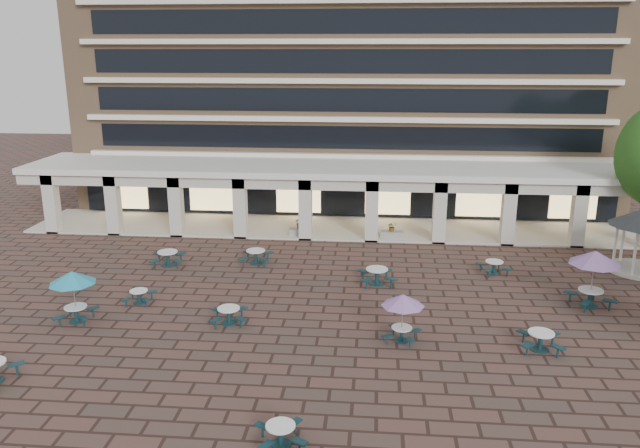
# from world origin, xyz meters

# --- Properties ---
(ground) EXTENTS (120.00, 120.00, 0.00)m
(ground) POSITION_xyz_m (0.00, 0.00, 0.00)
(ground) COLOR brown
(ground) RESTS_ON ground
(apartment_building) EXTENTS (40.00, 15.50, 25.20)m
(apartment_building) POSITION_xyz_m (0.00, 25.47, 12.60)
(apartment_building) COLOR #A17D5B
(apartment_building) RESTS_ON ground
(retail_arcade) EXTENTS (42.00, 6.60, 4.40)m
(retail_arcade) POSITION_xyz_m (0.00, 14.80, 3.00)
(retail_arcade) COLOR white
(retail_arcade) RESTS_ON ground
(picnic_table_2) EXTENTS (1.84, 1.84, 0.70)m
(picnic_table_2) POSITION_xyz_m (-0.45, -9.26, 0.42)
(picnic_table_2) COLOR #14373C
(picnic_table_2) RESTS_ON ground
(picnic_table_4) EXTENTS (2.07, 2.07, 2.39)m
(picnic_table_4) POSITION_xyz_m (-10.95, -1.12, 2.03)
(picnic_table_4) COLOR #14373C
(picnic_table_4) RESTS_ON ground
(picnic_table_5) EXTENTS (1.89, 1.89, 0.75)m
(picnic_table_5) POSITION_xyz_m (-4.08, -0.69, 0.45)
(picnic_table_5) COLOR #14373C
(picnic_table_5) RESTS_ON ground
(picnic_table_6) EXTENTS (1.82, 1.82, 2.10)m
(picnic_table_6) POSITION_xyz_m (3.53, -1.77, 1.78)
(picnic_table_6) COLOR #14373C
(picnic_table_6) RESTS_ON ground
(picnic_table_7) EXTENTS (1.89, 1.89, 0.79)m
(picnic_table_7) POSITION_xyz_m (9.13, -2.05, 0.47)
(picnic_table_7) COLOR #14373C
(picnic_table_7) RESTS_ON ground
(picnic_table_8) EXTENTS (1.53, 1.53, 0.65)m
(picnic_table_8) POSITION_xyz_m (-8.94, 1.22, 0.39)
(picnic_table_8) COLOR #14373C
(picnic_table_8) RESTS_ON ground
(picnic_table_9) EXTENTS (1.82, 1.82, 0.81)m
(picnic_table_9) POSITION_xyz_m (-4.40, 7.36, 0.48)
(picnic_table_9) COLOR #14373C
(picnic_table_9) RESTS_ON ground
(picnic_table_10) EXTENTS (1.86, 1.86, 0.72)m
(picnic_table_10) POSITION_xyz_m (8.84, 6.89, 0.43)
(picnic_table_10) COLOR #14373C
(picnic_table_10) RESTS_ON ground
(picnic_table_11) EXTENTS (2.40, 2.40, 2.77)m
(picnic_table_11) POSITION_xyz_m (12.58, 2.73, 2.35)
(picnic_table_11) COLOR #14373C
(picnic_table_11) RESTS_ON ground
(picnic_table_12) EXTENTS (2.08, 2.08, 0.85)m
(picnic_table_12) POSITION_xyz_m (-9.28, 6.57, 0.51)
(picnic_table_12) COLOR #14373C
(picnic_table_12) RESTS_ON ground
(picnic_table_13) EXTENTS (2.16, 2.16, 0.86)m
(picnic_table_13) POSITION_xyz_m (2.48, 4.74, 0.52)
(picnic_table_13) COLOR #14373C
(picnic_table_13) RESTS_ON ground
(planter_left) EXTENTS (1.50, 0.90, 1.36)m
(planter_left) POSITION_xyz_m (-2.48, 12.90, 0.59)
(planter_left) COLOR #969590
(planter_left) RESTS_ON ground
(planter_right) EXTENTS (1.50, 0.69, 1.15)m
(planter_right) POSITION_xyz_m (3.43, 12.90, 0.42)
(planter_right) COLOR #969590
(planter_right) RESTS_ON ground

